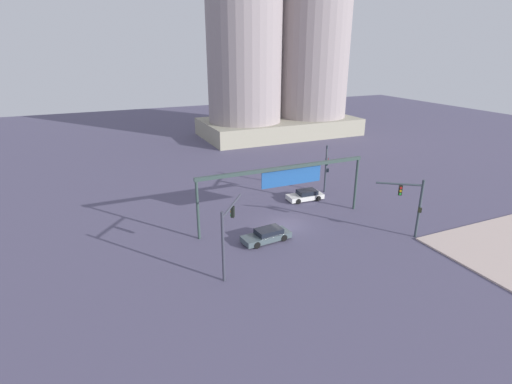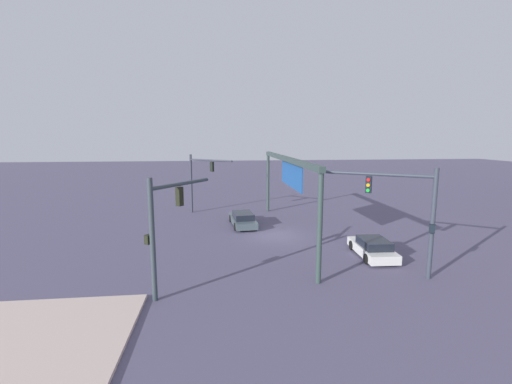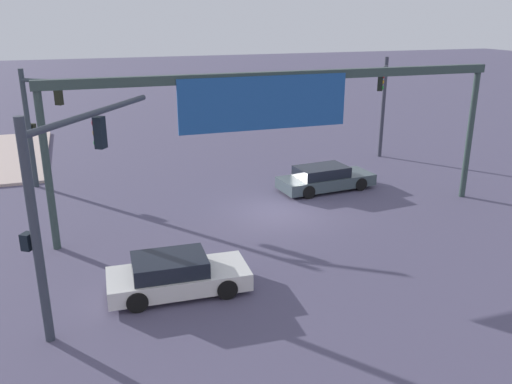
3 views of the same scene
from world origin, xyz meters
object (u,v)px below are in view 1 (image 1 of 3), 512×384
Objects in this scene: traffic_signal_cross_street at (227,230)px; traffic_signal_near_corner at (412,201)px; sedan_car_approaching at (267,235)px; sedan_car_waiting_far at (306,195)px; traffic_signal_opposite_side at (326,164)px.

traffic_signal_near_corner is at bearing -55.14° from traffic_signal_cross_street.
sedan_car_approaching and sedan_car_waiting_far have the same top height.
sedan_car_waiting_far is (-4.05, 12.42, -3.14)m from traffic_signal_near_corner.
traffic_signal_opposite_side is 20.84m from traffic_signal_cross_street.
traffic_signal_near_corner is 12.81m from traffic_signal_opposite_side.
traffic_signal_near_corner is 1.19× the size of sedan_car_approaching.
sedan_car_approaching is 1.11× the size of sedan_car_waiting_far.
traffic_signal_cross_street is 7.38m from sedan_car_approaching.
sedan_car_approaching is at bearing -16.50° from traffic_signal_cross_street.
traffic_signal_opposite_side is 1.23× the size of sedan_car_approaching.
traffic_signal_cross_street reaches higher than sedan_car_waiting_far.
traffic_signal_opposite_side is at bearing -17.62° from traffic_signal_cross_street.
sedan_car_approaching is 11.72m from sedan_car_waiting_far.
traffic_signal_near_corner is 13.44m from sedan_car_waiting_far.
traffic_signal_cross_street is at bearing 32.69° from traffic_signal_near_corner.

